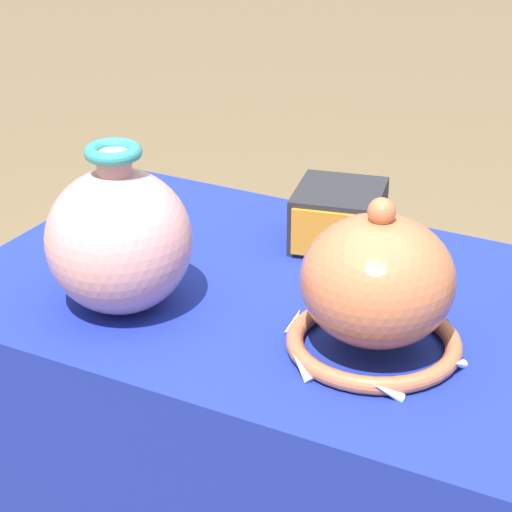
% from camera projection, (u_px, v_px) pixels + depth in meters
% --- Properties ---
extents(display_table, '(1.04, 0.59, 0.70)m').
position_uv_depth(display_table, '(328.00, 366.00, 1.37)').
color(display_table, '#38383D').
rests_on(display_table, ground_plane).
extents(vase_tall_bulbous, '(0.19, 0.19, 0.23)m').
position_uv_depth(vase_tall_bulbous, '(119.00, 239.00, 1.30)').
color(vase_tall_bulbous, '#D19399').
rests_on(vase_tall_bulbous, display_table).
extents(vase_dome_bell, '(0.23, 0.22, 0.21)m').
position_uv_depth(vase_dome_bell, '(377.00, 290.00, 1.20)').
color(vase_dome_bell, '#BC6642').
rests_on(vase_dome_bell, display_table).
extents(mosaic_tile_box, '(0.16, 0.17, 0.09)m').
position_uv_depth(mosaic_tile_box, '(339.00, 217.00, 1.50)').
color(mosaic_tile_box, '#232328').
rests_on(mosaic_tile_box, display_table).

